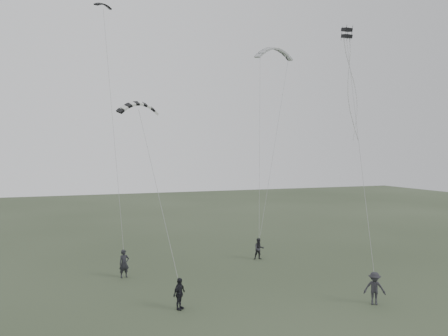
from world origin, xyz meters
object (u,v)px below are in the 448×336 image
object	(u,v)px
kite_pale_large	(274,49)
kite_striped	(139,103)
kite_box	(347,33)
flyer_left	(124,264)
flyer_far	(375,288)
kite_dark_small	(103,4)
flyer_center	(179,294)
flyer_right	(259,249)

from	to	relation	value
kite_pale_large	kite_striped	xyz separation A→B (m)	(-13.77, -7.49, -6.40)
kite_box	flyer_left	bearing A→B (deg)	158.50
flyer_far	kite_striped	bearing A→B (deg)	174.83
flyer_far	kite_striped	xyz separation A→B (m)	(-11.88, 9.03, 11.01)
kite_pale_large	kite_box	world-z (taller)	kite_pale_large
kite_dark_small	kite_pale_large	bearing A→B (deg)	-26.91
kite_dark_small	flyer_center	bearing A→B (deg)	-107.73
kite_striped	kite_box	distance (m)	14.94
flyer_far	kite_box	world-z (taller)	kite_box
flyer_left	flyer_right	xyz separation A→B (m)	(10.97, 1.46, -0.11)
flyer_right	flyer_center	distance (m)	12.53
kite_dark_small	kite_pale_large	size ratio (longest dim) A/B	0.38
flyer_right	kite_pale_large	world-z (taller)	kite_pale_large
flyer_far	kite_striped	distance (m)	18.54
flyer_left	kite_pale_large	xyz separation A→B (m)	(14.62, 6.09, 17.37)
flyer_center	kite_pale_large	size ratio (longest dim) A/B	0.47
flyer_center	kite_box	world-z (taller)	kite_box
flyer_left	kite_box	size ratio (longest dim) A/B	2.87
flyer_far	kite_dark_small	distance (m)	28.24
flyer_right	flyer_center	world-z (taller)	flyer_center
flyer_far	kite_pale_large	world-z (taller)	kite_pale_large
flyer_left	kite_dark_small	distance (m)	19.98
flyer_right	kite_pale_large	xyz separation A→B (m)	(3.65, 4.63, 17.48)
flyer_right	kite_pale_large	size ratio (longest dim) A/B	0.47
kite_striped	kite_dark_small	bearing A→B (deg)	96.78
flyer_right	flyer_far	bearing A→B (deg)	-73.94
flyer_right	kite_striped	bearing A→B (deg)	-156.58
flyer_center	flyer_far	distance (m)	11.10
kite_dark_small	kite_box	distance (m)	18.69
kite_pale_large	kite_striped	distance (m)	16.93
flyer_left	flyer_right	distance (m)	11.06
flyer_right	flyer_far	size ratio (longest dim) A/B	0.93
kite_dark_small	flyer_left	bearing A→B (deg)	-111.65
flyer_far	kite_box	xyz separation A→B (m)	(1.71, 5.21, 15.93)
flyer_right	kite_striped	size ratio (longest dim) A/B	0.63
flyer_center	flyer_far	xyz separation A→B (m)	(10.66, -3.07, 0.05)
flyer_right	kite_box	world-z (taller)	kite_box
flyer_left	kite_pale_large	world-z (taller)	kite_pale_large
flyer_center	kite_box	distance (m)	20.32
kite_dark_small	kite_striped	xyz separation A→B (m)	(1.66, -6.45, -8.34)
flyer_center	kite_pale_large	bearing A→B (deg)	4.97
kite_box	flyer_center	bearing A→B (deg)	-171.84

